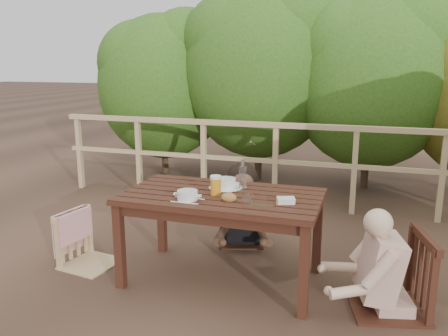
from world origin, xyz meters
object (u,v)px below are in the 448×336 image
(chair_far, at_px, (241,200))
(woman, at_px, (242,180))
(chair_left, at_px, (88,217))
(bottle, at_px, (243,176))
(soup_far, at_px, (226,184))
(bread_roll, at_px, (229,198))
(tumbler, at_px, (247,200))
(chair_right, at_px, (392,238))
(table, at_px, (222,238))
(soup_near, at_px, (187,196))
(butter_tub, at_px, (286,201))
(diner_right, at_px, (397,228))
(beer_glass, at_px, (216,186))

(chair_far, xyz_separation_m, woman, (0.00, 0.02, 0.20))
(chair_left, relative_size, bottle, 3.45)
(chair_left, height_order, soup_far, chair_left)
(woman, bearing_deg, bread_roll, 82.98)
(chair_left, bearing_deg, tumbler, -85.20)
(chair_right, distance_m, woman, 1.58)
(tumbler, bearing_deg, bread_roll, 164.97)
(table, relative_size, soup_near, 5.93)
(soup_far, relative_size, bread_roll, 2.31)
(table, height_order, soup_near, soup_near)
(woman, distance_m, soup_far, 0.65)
(table, relative_size, butter_tub, 11.85)
(soup_near, distance_m, bread_roll, 0.30)
(chair_far, distance_m, butter_tub, 1.10)
(soup_near, distance_m, tumbler, 0.45)
(bottle, bearing_deg, woman, 106.22)
(chair_left, bearing_deg, chair_far, -41.65)
(chair_right, bearing_deg, soup_far, -114.47)
(tumbler, height_order, butter_tub, tumbler)
(table, height_order, diner_right, diner_right)
(tumbler, bearing_deg, chair_right, 7.72)
(chair_right, height_order, bottle, chair_right)
(table, relative_size, tumbler, 17.97)
(soup_far, distance_m, bottle, 0.16)
(butter_tub, bearing_deg, bread_roll, 170.11)
(diner_right, height_order, beer_glass, diner_right)
(chair_right, distance_m, bottle, 1.19)
(soup_near, xyz_separation_m, soup_far, (0.16, 0.41, 0.00))
(chair_left, xyz_separation_m, soup_near, (0.96, -0.13, 0.31))
(beer_glass, xyz_separation_m, tumbler, (0.29, -0.15, -0.04))
(woman, xyz_separation_m, tumbler, (0.33, -1.01, 0.12))
(woman, height_order, butter_tub, woman)
(soup_near, bearing_deg, beer_glass, 50.24)
(soup_far, relative_size, tumbler, 3.24)
(diner_right, height_order, butter_tub, diner_right)
(table, height_order, bread_roll, bread_roll)
(table, distance_m, diner_right, 1.30)
(table, bearing_deg, bread_roll, -56.13)
(chair_right, height_order, soup_near, chair_right)
(table, distance_m, chair_far, 0.80)
(beer_glass, bearing_deg, tumbler, -27.37)
(table, bearing_deg, chair_right, -2.73)
(chair_right, relative_size, diner_right, 0.87)
(diner_right, bearing_deg, woman, 43.11)
(chair_left, xyz_separation_m, bread_roll, (1.25, -0.06, 0.30))
(woman, height_order, tumbler, woman)
(chair_left, xyz_separation_m, beer_glass, (1.11, 0.05, 0.35))
(soup_far, xyz_separation_m, bottle, (0.14, -0.01, 0.08))
(chair_left, bearing_deg, soup_far, -67.49)
(bread_roll, bearing_deg, bottle, 87.69)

